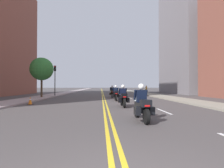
{
  "coord_description": "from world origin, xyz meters",
  "views": [
    {
      "loc": [
        -0.32,
        -2.04,
        1.46
      ],
      "look_at": [
        0.81,
        15.8,
        1.7
      ],
      "focal_mm": 28.06,
      "sensor_mm": 36.0,
      "label": 1
    }
  ],
  "objects": [
    {
      "name": "lane_dashes_white",
      "position": [
        3.35,
        29.0,
        0.0
      ],
      "size": [
        0.14,
        56.4,
        0.01
      ],
      "color": "silver",
      "rests_on": "ground"
    },
    {
      "name": "pedestrian_0",
      "position": [
        8.0,
        29.63,
        0.83
      ],
      "size": [
        0.4,
        0.49,
        1.62
      ],
      "rotation": [
        0.0,
        0.0,
        0.97
      ],
      "color": "#242337",
      "rests_on": "ground"
    },
    {
      "name": "motorcycle_0",
      "position": [
        1.4,
        5.21,
        0.63
      ],
      "size": [
        0.78,
        2.14,
        1.58
      ],
      "rotation": [
        0.0,
        0.0,
        0.04
      ],
      "color": "black",
      "rests_on": "ground"
    },
    {
      "name": "centreline_yellow_outer",
      "position": [
        0.12,
        48.0,
        0.0
      ],
      "size": [
        0.12,
        132.0,
        0.01
      ],
      "primitive_type": "cube",
      "color": "yellow",
      "rests_on": "ground"
    },
    {
      "name": "motorcycle_2",
      "position": [
        1.2,
        15.85,
        0.65
      ],
      "size": [
        0.77,
        2.24,
        1.58
      ],
      "rotation": [
        0.0,
        0.0,
        -0.02
      ],
      "color": "black",
      "rests_on": "ground"
    },
    {
      "name": "building_right_1",
      "position": [
        18.36,
        32.95,
        11.51
      ],
      "size": [
        8.79,
        14.74,
        23.01
      ],
      "color": "slate",
      "rests_on": "ground"
    },
    {
      "name": "motorcycle_3",
      "position": [
        1.16,
        21.09,
        0.64
      ],
      "size": [
        0.77,
        2.22,
        1.59
      ],
      "rotation": [
        0.0,
        0.0,
        -0.03
      ],
      "color": "black",
      "rests_on": "ground"
    },
    {
      "name": "sidewalk_right",
      "position": [
        8.1,
        48.0,
        0.06
      ],
      "size": [
        2.81,
        144.0,
        0.12
      ],
      "primitive_type": "cube",
      "color": "gray",
      "rests_on": "ground"
    },
    {
      "name": "street_tree_0",
      "position": [
        -7.84,
        20.63,
        3.65
      ],
      "size": [
        2.89,
        2.89,
        5.11
      ],
      "color": "#463524",
      "rests_on": "ground"
    },
    {
      "name": "motorcycle_1",
      "position": [
        1.25,
        10.29,
        0.65
      ],
      "size": [
        0.76,
        2.15,
        1.58
      ],
      "rotation": [
        0.0,
        0.0,
        0.01
      ],
      "color": "black",
      "rests_on": "ground"
    },
    {
      "name": "ground_plane",
      "position": [
        0.0,
        48.0,
        0.0
      ],
      "size": [
        264.0,
        264.0,
        0.0
      ],
      "primitive_type": "plane",
      "color": "#464141"
    },
    {
      "name": "sidewalk_left",
      "position": [
        -8.1,
        48.0,
        0.06
      ],
      "size": [
        2.81,
        144.0,
        0.12
      ],
      "primitive_type": "cube",
      "color": "#A09091",
      "rests_on": "ground"
    },
    {
      "name": "traffic_light_near",
      "position": [
        -7.09,
        24.17,
        3.14
      ],
      "size": [
        0.28,
        0.38,
        4.51
      ],
      "color": "black",
      "rests_on": "ground"
    },
    {
      "name": "traffic_cone_0",
      "position": [
        -5.94,
        12.26,
        0.32
      ],
      "size": [
        0.37,
        0.37,
        0.65
      ],
      "color": "black",
      "rests_on": "ground"
    },
    {
      "name": "centreline_yellow_inner",
      "position": [
        -0.12,
        48.0,
        0.0
      ],
      "size": [
        0.12,
        132.0,
        0.01
      ],
      "primitive_type": "cube",
      "color": "yellow",
      "rests_on": "ground"
    }
  ]
}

